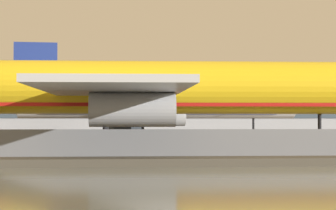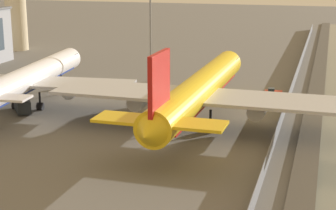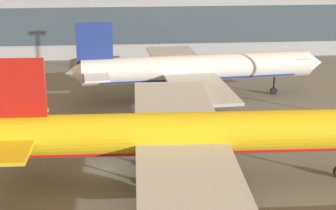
# 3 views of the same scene
# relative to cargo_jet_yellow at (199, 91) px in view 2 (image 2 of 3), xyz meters

# --- Properties ---
(ground_plane) EXTENTS (500.00, 500.00, 0.00)m
(ground_plane) POSITION_rel_cargo_jet_yellow_xyz_m (-9.96, 3.82, -5.51)
(ground_plane) COLOR #66635E
(shoreline_seawall) EXTENTS (320.00, 3.00, 0.50)m
(shoreline_seawall) POSITION_rel_cargo_jet_yellow_xyz_m (-9.96, -16.68, -5.26)
(shoreline_seawall) COLOR #474238
(shoreline_seawall) RESTS_ON ground
(perimeter_fence) EXTENTS (280.00, 0.10, 2.20)m
(perimeter_fence) POSITION_rel_cargo_jet_yellow_xyz_m (-9.96, -12.18, -4.41)
(perimeter_fence) COLOR slate
(perimeter_fence) RESTS_ON ground
(cargo_jet_yellow) EXTENTS (50.90, 43.58, 14.45)m
(cargo_jet_yellow) POSITION_rel_cargo_jet_yellow_xyz_m (0.00, 0.00, 0.00)
(cargo_jet_yellow) COLOR yellow
(cargo_jet_yellow) RESTS_ON ground
(passenger_jet_white) EXTENTS (42.56, 36.44, 13.08)m
(passenger_jet_white) POSITION_rel_cargo_jet_yellow_xyz_m (3.72, 30.25, -0.52)
(passenger_jet_white) COLOR white
(passenger_jet_white) RESTS_ON ground
(baggage_tug) EXTENTS (1.81, 3.30, 1.80)m
(baggage_tug) POSITION_rel_cargo_jet_yellow_xyz_m (21.50, -9.14, -4.71)
(baggage_tug) COLOR red
(baggage_tug) RESTS_ON ground
(ops_van) EXTENTS (5.37, 4.89, 2.48)m
(ops_van) POSITION_rel_cargo_jet_yellow_xyz_m (-0.60, 29.73, -4.24)
(ops_van) COLOR #1E2328
(ops_van) RESTS_ON ground
(apron_light_mast_apron_west) EXTENTS (3.20, 0.40, 23.00)m
(apron_light_mast_apron_west) POSITION_rel_cargo_jet_yellow_xyz_m (29.21, 16.97, 7.29)
(apron_light_mast_apron_west) COLOR gray
(apron_light_mast_apron_west) RESTS_ON ground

